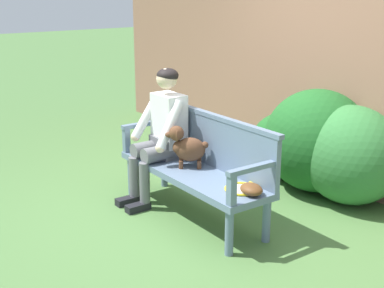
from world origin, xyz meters
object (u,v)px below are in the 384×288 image
at_px(dog_on_bench, 187,147).
at_px(baseball_glove, 251,189).
at_px(person_seated, 162,130).
at_px(garden_bench, 192,176).
at_px(tennis_racket, 243,188).

height_order(dog_on_bench, baseball_glove, dog_on_bench).
relative_size(dog_on_bench, baseball_glove, 1.79).
relative_size(person_seated, baseball_glove, 5.99).
bearing_deg(person_seated, garden_bench, 1.82).
relative_size(garden_bench, dog_on_bench, 4.41).
relative_size(garden_bench, person_seated, 1.32).
bearing_deg(baseball_glove, person_seated, -164.93).
bearing_deg(tennis_racket, dog_on_bench, -174.87).
bearing_deg(garden_bench, dog_on_bench, 173.00).
bearing_deg(dog_on_bench, baseball_glove, 2.57).
distance_m(garden_bench, dog_on_bench, 0.28).
bearing_deg(garden_bench, baseball_glove, 3.90).
bearing_deg(garden_bench, person_seated, -178.18).
height_order(dog_on_bench, tennis_racket, dog_on_bench).
xyz_separation_m(person_seated, baseball_glove, (1.24, 0.07, -0.23)).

